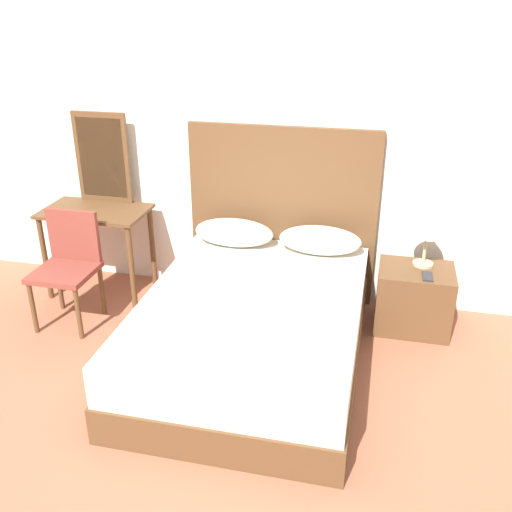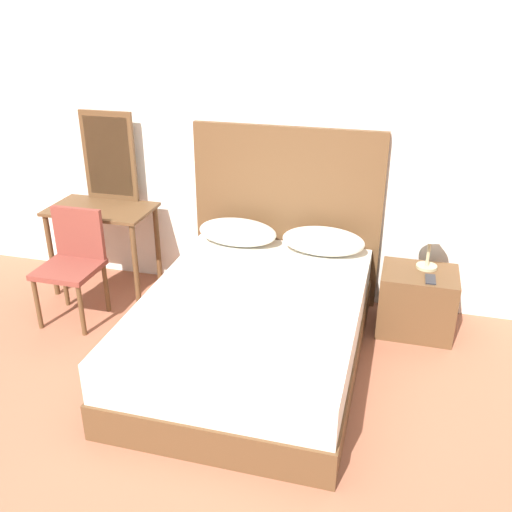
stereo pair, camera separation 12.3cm
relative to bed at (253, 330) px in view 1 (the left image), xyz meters
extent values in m
plane|color=#9E5B42|center=(-0.09, -1.28, -0.25)|extent=(16.00, 16.00, 0.00)
cube|color=white|center=(-0.09, 1.08, 1.10)|extent=(10.00, 0.06, 2.70)
cube|color=brown|center=(0.00, 0.00, -0.13)|extent=(1.41, 1.96, 0.24)
cube|color=silver|center=(0.00, 0.00, 0.12)|extent=(1.39, 1.92, 0.27)
cube|color=brown|center=(0.00, 1.01, 0.45)|extent=(1.48, 0.05, 1.40)
ellipsoid|color=silver|center=(-0.34, 0.79, 0.36)|extent=(0.62, 0.29, 0.21)
ellipsoid|color=silver|center=(0.34, 0.79, 0.36)|extent=(0.62, 0.29, 0.21)
cube|color=#B7B7BC|center=(0.09, 0.24, 0.26)|extent=(0.14, 0.16, 0.01)
cube|color=brown|center=(1.06, 0.71, -0.01)|extent=(0.54, 0.43, 0.48)
cylinder|color=tan|center=(1.10, 0.80, 0.24)|extent=(0.15, 0.15, 0.02)
cylinder|color=tan|center=(1.10, 0.80, 0.36)|extent=(0.02, 0.02, 0.22)
cone|color=silver|center=(1.10, 0.80, 0.55)|extent=(0.22, 0.22, 0.16)
cube|color=#232328|center=(1.12, 0.60, 0.24)|extent=(0.07, 0.15, 0.01)
cube|color=brown|center=(-1.46, 0.71, 0.47)|extent=(0.83, 0.50, 0.02)
cylinder|color=brown|center=(-1.84, 0.51, 0.10)|extent=(0.04, 0.04, 0.70)
cylinder|color=brown|center=(-1.09, 0.51, 0.10)|extent=(0.04, 0.04, 0.70)
cylinder|color=brown|center=(-1.84, 0.92, 0.10)|extent=(0.04, 0.04, 0.70)
cylinder|color=brown|center=(-1.09, 0.92, 0.10)|extent=(0.04, 0.04, 0.70)
cube|color=brown|center=(-1.46, 0.94, 0.84)|extent=(0.46, 0.03, 0.73)
cube|color=#B2BCC6|center=(-1.46, 0.93, 0.84)|extent=(0.39, 0.01, 0.64)
cube|color=brown|center=(-1.47, 0.18, 0.18)|extent=(0.43, 0.42, 0.04)
cube|color=brown|center=(-1.47, 0.37, 0.40)|extent=(0.40, 0.04, 0.40)
cylinder|color=brown|center=(-1.65, 0.00, -0.04)|extent=(0.04, 0.04, 0.41)
cylinder|color=brown|center=(-1.29, 0.00, -0.04)|extent=(0.04, 0.04, 0.41)
cylinder|color=brown|center=(-1.65, 0.36, -0.04)|extent=(0.04, 0.04, 0.41)
cylinder|color=brown|center=(-1.29, 0.36, -0.04)|extent=(0.04, 0.04, 0.41)
camera|label=1|loc=(0.76, -3.16, 2.05)|focal=40.00mm
camera|label=2|loc=(0.87, -3.13, 2.05)|focal=40.00mm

